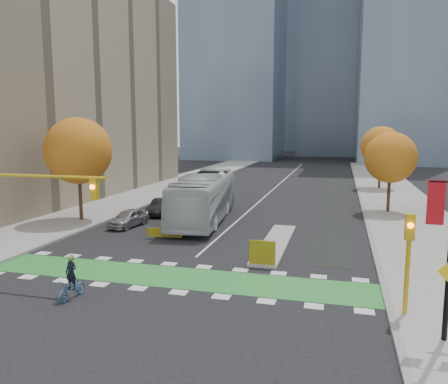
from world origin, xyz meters
The scene contains 26 objects.
ground centered at (0.00, 0.00, 0.00)m, with size 300.00×300.00×0.00m, color black.
sidewalk_west centered at (-13.50, 20.00, 0.07)m, with size 7.00×120.00×0.15m, color gray.
sidewalk_east centered at (13.50, 20.00, 0.07)m, with size 7.00×120.00×0.15m, color gray.
curb_west centered at (-10.00, 20.00, 0.07)m, with size 0.30×120.00×0.16m, color gray.
curb_east centered at (10.00, 20.00, 0.07)m, with size 0.30×120.00×0.16m, color gray.
bike_crossing centered at (0.00, 1.50, 0.01)m, with size 20.00×3.00×0.01m, color #2C8633.
centre_line centered at (0.00, 40.00, 0.01)m, with size 0.15×70.00×0.01m, color silver.
bike_lane_paint centered at (7.50, 30.00, 0.01)m, with size 2.50×50.00×0.01m, color black.
median_island centered at (4.00, 9.00, 0.08)m, with size 1.60×10.00×0.16m, color gray.
hazard_board centered at (4.00, 4.20, 0.80)m, with size 1.40×0.12×1.30m, color yellow.
building_west centered at (-24.00, 22.00, 12.50)m, with size 16.00×44.00×25.00m, color gray.
tower_nw centered at (-18.00, 90.00, 35.00)m, with size 22.00×22.00×70.00m, color #47566B.
tower_ne centered at (20.00, 85.00, 30.00)m, with size 18.00×24.00×60.00m, color #47566B.
tower_far centered at (-4.00, 140.00, 40.00)m, with size 26.00×26.00×80.00m, color #47566B.
tree_west centered at (-12.00, 12.00, 5.62)m, with size 5.20×5.20×8.22m.
tree_east_near centered at (12.00, 22.00, 4.86)m, with size 4.40×4.40×7.08m.
tree_east_far centered at (12.50, 38.00, 5.24)m, with size 4.80×4.80×7.65m.
traffic_signal_west centered at (-7.93, -0.51, 4.03)m, with size 8.53×0.56×5.20m.
traffic_signal_east centered at (10.50, -0.51, 2.73)m, with size 0.35×0.43×4.10m.
cyclist centered at (-3.20, -2.28, 0.65)m, with size 0.75×1.73×1.93m.
bus centered at (-2.61, 14.88, 1.89)m, with size 3.17×13.56×3.78m, color #B7BDBF.
parked_car_a centered at (-7.48, 11.26, 0.66)m, with size 1.57×3.89×1.33m, color #A8A8AE.
parked_car_b centered at (-6.96, 16.26, 0.68)m, with size 1.43×4.11×1.35m, color black.
parked_car_c centered at (-6.56, 21.26, 0.81)m, with size 2.28×5.60×1.63m, color #46464B.
parked_car_d centered at (-7.34, 26.26, 0.69)m, with size 2.29×4.97×1.38m, color black.
parked_car_e centered at (-9.00, 32.00, 0.71)m, with size 1.69×4.19×1.43m, color gray.
Camera 1 is at (7.85, -18.06, 7.31)m, focal length 35.00 mm.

